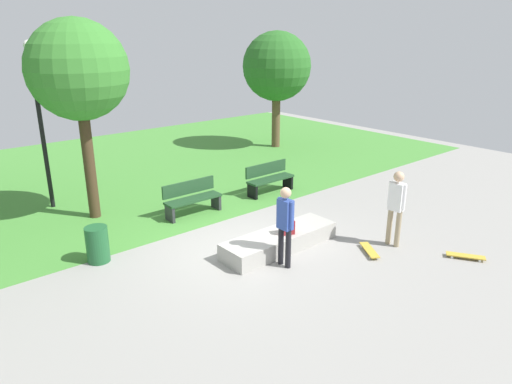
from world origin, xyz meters
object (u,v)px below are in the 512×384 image
skateboard_by_ledge (369,250)px  skateboard_spare (466,256)px  backpack_on_ledge (288,227)px  park_bench_far_right (269,178)px  tree_broad_elm (78,71)px  trash_bin (97,244)px  park_bench_far_left (192,197)px  tree_slender_maple (277,67)px  concrete_ledge (280,241)px  skater_watching (285,221)px  skater_performing_trick (396,203)px  lamp_post (39,111)px

skateboard_by_ledge → skateboard_spare: size_ratio=0.99×
backpack_on_ledge → park_bench_far_right: park_bench_far_right is taller
skateboard_by_ledge → tree_broad_elm: tree_broad_elm is taller
skateboard_by_ledge → trash_bin: trash_bin is taller
park_bench_far_right → park_bench_far_left: bearing=179.9°
skateboard_by_ledge → park_bench_far_left: (-1.73, 4.58, 0.42)m
skateboard_by_ledge → tree_slender_maple: size_ratio=0.16×
skateboard_spare → trash_bin: bearing=140.5°
tree_broad_elm → tree_slender_maple: tree_broad_elm is taller
concrete_ledge → skater_watching: bearing=-126.4°
skater_performing_trick → skateboard_by_ledge: skater_performing_trick is taller
skater_performing_trick → park_bench_far_left: 5.32m
backpack_on_ledge → skateboard_spare: (2.65, -2.87, -0.49)m
backpack_on_ledge → skateboard_by_ledge: size_ratio=0.41×
park_bench_far_right → backpack_on_ledge: bearing=-125.9°
backpack_on_ledge → skater_performing_trick: size_ratio=0.18×
concrete_ledge → skateboard_by_ledge: concrete_ledge is taller
skateboard_spare → park_bench_far_right: 6.14m
skater_performing_trick → park_bench_far_left: bearing=117.9°
skateboard_by_ledge → tree_broad_elm: 8.14m
concrete_ledge → lamp_post: bearing=116.5°
skater_performing_trick → tree_broad_elm: tree_broad_elm is taller
skater_watching → tree_broad_elm: tree_broad_elm is taller
backpack_on_ledge → trash_bin: trash_bin is taller
skater_performing_trick → tree_slender_maple: tree_slender_maple is taller
concrete_ledge → skater_watching: 1.18m
park_bench_far_right → concrete_ledge: bearing=-128.4°
backpack_on_ledge → skater_performing_trick: skater_performing_trick is taller
skateboard_by_ledge → tree_slender_maple: tree_slender_maple is taller
backpack_on_ledge → lamp_post: size_ratio=0.07×
concrete_ledge → backpack_on_ledge: (0.10, -0.15, 0.36)m
concrete_ledge → tree_slender_maple: size_ratio=0.61×
concrete_ledge → skateboard_by_ledge: 2.03m
tree_slender_maple → trash_bin: 11.95m
skateboard_spare → lamp_post: (-5.82, 9.18, 2.67)m
lamp_post → park_bench_far_left: bearing=-48.3°
tree_slender_maple → lamp_post: size_ratio=1.06×
concrete_ledge → skateboard_by_ledge: bearing=-46.8°
skater_performing_trick → tree_slender_maple: bearing=62.8°
skater_watching → skateboard_spare: bearing=-35.9°
skater_watching → park_bench_far_left: bearing=87.8°
park_bench_far_left → tree_slender_maple: (7.15, 4.42, 2.87)m
skateboard_spare → park_bench_far_right: park_bench_far_right is taller
trash_bin → concrete_ledge: bearing=-31.3°
skater_watching → backpack_on_ledge: bearing=41.3°
tree_broad_elm → lamp_post: tree_broad_elm is taller
tree_slender_maple → skateboard_by_ledge: bearing=-121.0°
backpack_on_ledge → skateboard_by_ledge: bearing=-22.9°
concrete_ledge → backpack_on_ledge: 0.40m
concrete_ledge → lamp_post: (-3.07, 6.16, 2.53)m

